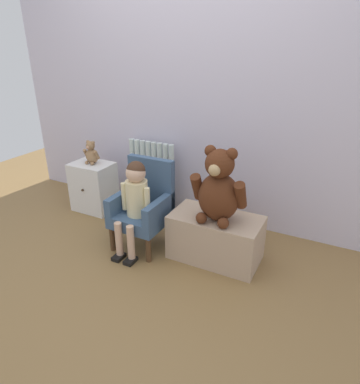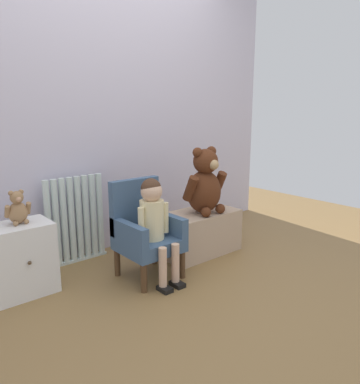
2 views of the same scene
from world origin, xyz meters
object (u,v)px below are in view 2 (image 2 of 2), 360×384
(child_figure, at_px, (154,215))
(small_teddy_bear, at_px, (18,209))
(large_teddy_bear, at_px, (205,184))
(radiator, at_px, (76,220))
(small_dresser, at_px, (22,259))
(low_bench, at_px, (199,232))
(child_armchair, at_px, (145,230))

(child_figure, relative_size, small_teddy_bear, 3.33)
(child_figure, xyz_separation_m, large_teddy_bear, (0.62, 0.14, 0.12))
(child_figure, relative_size, large_teddy_bear, 1.35)
(large_teddy_bear, xyz_separation_m, small_teddy_bear, (-1.39, 0.29, -0.02))
(radiator, xyz_separation_m, small_dresser, (-0.51, -0.27, -0.10))
(child_figure, distance_m, large_teddy_bear, 0.64)
(small_dresser, height_order, low_bench, small_dresser)
(small_teddy_bear, bearing_deg, low_bench, -10.32)
(child_armchair, relative_size, low_bench, 1.04)
(small_teddy_bear, bearing_deg, child_figure, -28.61)
(small_dresser, distance_m, large_teddy_bear, 1.47)
(small_dresser, bearing_deg, large_teddy_bear, -11.21)
(radiator, relative_size, child_armchair, 0.98)
(radiator, relative_size, low_bench, 1.02)
(radiator, xyz_separation_m, child_figure, (0.27, -0.68, 0.14))
(child_armchair, distance_m, large_teddy_bear, 0.67)
(large_teddy_bear, bearing_deg, radiator, 148.64)
(low_bench, relative_size, small_teddy_bear, 3.04)
(small_dresser, xyz_separation_m, low_bench, (1.38, -0.24, -0.06))
(small_teddy_bear, bearing_deg, radiator, 27.15)
(radiator, distance_m, child_figure, 0.74)
(child_armchair, bearing_deg, radiator, 115.70)
(child_figure, xyz_separation_m, small_teddy_bear, (-0.77, 0.42, 0.09))
(radiator, height_order, child_figure, child_figure)
(child_figure, bearing_deg, child_armchair, 90.00)
(small_dresser, relative_size, child_figure, 0.65)
(low_bench, bearing_deg, small_dresser, 170.08)
(large_teddy_bear, bearing_deg, child_armchair, -177.94)
(child_figure, bearing_deg, small_dresser, 152.15)
(small_dresser, distance_m, small_teddy_bear, 0.34)
(child_figure, bearing_deg, small_teddy_bear, 151.39)
(small_dresser, xyz_separation_m, child_figure, (0.78, -0.41, 0.24))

